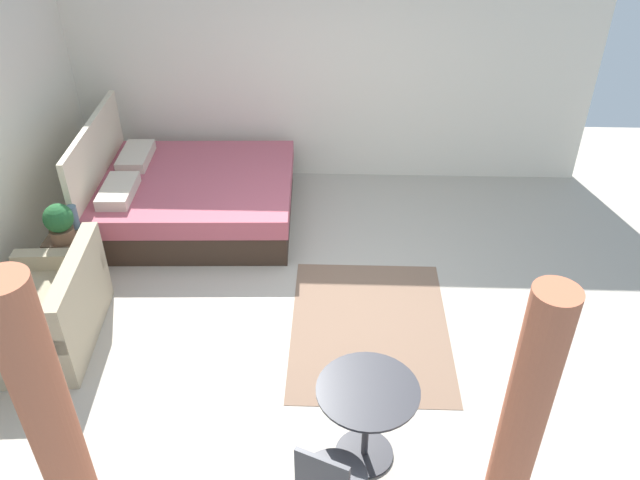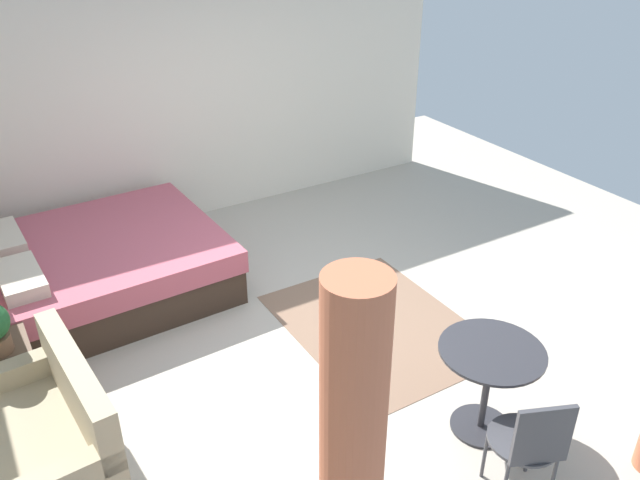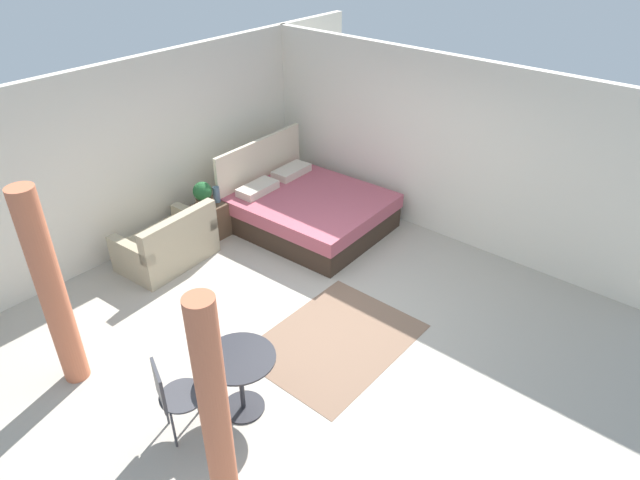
{
  "view_description": "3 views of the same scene",
  "coord_description": "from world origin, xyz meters",
  "px_view_note": "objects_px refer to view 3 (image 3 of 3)",
  "views": [
    {
      "loc": [
        -4.61,
        -0.14,
        3.98
      ],
      "look_at": [
        -0.08,
        0.01,
        0.85
      ],
      "focal_mm": 35.9,
      "sensor_mm": 36.0,
      "label": 1
    },
    {
      "loc": [
        -3.94,
        2.37,
        3.38
      ],
      "look_at": [
        -0.29,
        0.17,
        1.05
      ],
      "focal_mm": 36.21,
      "sensor_mm": 36.0,
      "label": 2
    },
    {
      "loc": [
        -4.11,
        -3.48,
        4.44
      ],
      "look_at": [
        0.16,
        0.13,
        0.96
      ],
      "focal_mm": 31.45,
      "sensor_mm": 36.0,
      "label": 3
    }
  ],
  "objects_px": {
    "cafe_chair_near_window": "(172,393)",
    "potted_plant": "(203,194)",
    "vase": "(216,194)",
    "balcony_table": "(240,373)",
    "bed": "(308,210)",
    "nightstand": "(212,220)",
    "couch": "(168,245)"
  },
  "relations": [
    {
      "from": "nightstand",
      "to": "bed",
      "type": "bearing_deg",
      "value": -39.65
    },
    {
      "from": "nightstand",
      "to": "vase",
      "type": "height_order",
      "value": "vase"
    },
    {
      "from": "nightstand",
      "to": "balcony_table",
      "type": "distance_m",
      "value": 3.46
    },
    {
      "from": "potted_plant",
      "to": "vase",
      "type": "xyz_separation_m",
      "value": [
        0.22,
        -0.03,
        -0.08
      ]
    },
    {
      "from": "bed",
      "to": "potted_plant",
      "type": "height_order",
      "value": "bed"
    },
    {
      "from": "couch",
      "to": "balcony_table",
      "type": "distance_m",
      "value": 2.96
    },
    {
      "from": "vase",
      "to": "cafe_chair_near_window",
      "type": "height_order",
      "value": "cafe_chair_near_window"
    },
    {
      "from": "potted_plant",
      "to": "couch",
      "type": "bearing_deg",
      "value": -172.41
    },
    {
      "from": "nightstand",
      "to": "balcony_table",
      "type": "height_order",
      "value": "balcony_table"
    },
    {
      "from": "cafe_chair_near_window",
      "to": "couch",
      "type": "bearing_deg",
      "value": 54.56
    },
    {
      "from": "vase",
      "to": "bed",
      "type": "bearing_deg",
      "value": -42.23
    },
    {
      "from": "bed",
      "to": "potted_plant",
      "type": "relative_size",
      "value": 5.73
    },
    {
      "from": "couch",
      "to": "nightstand",
      "type": "height_order",
      "value": "couch"
    },
    {
      "from": "bed",
      "to": "vase",
      "type": "height_order",
      "value": "bed"
    },
    {
      "from": "bed",
      "to": "potted_plant",
      "type": "bearing_deg",
      "value": 142.36
    },
    {
      "from": "vase",
      "to": "potted_plant",
      "type": "bearing_deg",
      "value": 171.6
    },
    {
      "from": "cafe_chair_near_window",
      "to": "potted_plant",
      "type": "bearing_deg",
      "value": 45.56
    },
    {
      "from": "couch",
      "to": "cafe_chair_near_window",
      "type": "distance_m",
      "value": 3.04
    },
    {
      "from": "couch",
      "to": "nightstand",
      "type": "distance_m",
      "value": 0.87
    },
    {
      "from": "nightstand",
      "to": "potted_plant",
      "type": "xyz_separation_m",
      "value": [
        -0.1,
        0.01,
        0.47
      ]
    },
    {
      "from": "vase",
      "to": "cafe_chair_near_window",
      "type": "xyz_separation_m",
      "value": [
        -2.74,
        -2.54,
        -0.12
      ]
    },
    {
      "from": "vase",
      "to": "balcony_table",
      "type": "relative_size",
      "value": 0.33
    },
    {
      "from": "balcony_table",
      "to": "bed",
      "type": "bearing_deg",
      "value": 30.91
    },
    {
      "from": "potted_plant",
      "to": "cafe_chair_near_window",
      "type": "bearing_deg",
      "value": -134.44
    },
    {
      "from": "bed",
      "to": "balcony_table",
      "type": "distance_m",
      "value": 3.66
    },
    {
      "from": "balcony_table",
      "to": "cafe_chair_near_window",
      "type": "bearing_deg",
      "value": 157.35
    },
    {
      "from": "potted_plant",
      "to": "nightstand",
      "type": "bearing_deg",
      "value": -7.01
    },
    {
      "from": "nightstand",
      "to": "balcony_table",
      "type": "xyz_separation_m",
      "value": [
        -2.01,
        -2.81,
        0.22
      ]
    },
    {
      "from": "nightstand",
      "to": "cafe_chair_near_window",
      "type": "height_order",
      "value": "cafe_chair_near_window"
    },
    {
      "from": "potted_plant",
      "to": "cafe_chair_near_window",
      "type": "distance_m",
      "value": 3.6
    },
    {
      "from": "couch",
      "to": "potted_plant",
      "type": "relative_size",
      "value": 3.4
    },
    {
      "from": "nightstand",
      "to": "balcony_table",
      "type": "relative_size",
      "value": 0.75
    }
  ]
}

